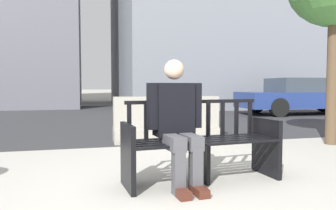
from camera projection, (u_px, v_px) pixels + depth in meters
ground_plane at (165, 198)px, 3.02m from camera, size 200.00×200.00×0.00m
street_asphalt at (106, 116)px, 11.44m from camera, size 120.00×12.00×0.01m
street_bench at (201, 145)px, 3.56m from camera, size 1.73×0.66×0.88m
seated_person at (177, 120)px, 3.39m from camera, size 0.59×0.75×1.31m
jersey_barrier_centre at (167, 123)px, 6.22m from camera, size 2.02×0.75×0.84m
car_sedan_mid at (303, 96)px, 12.06m from camera, size 4.87×2.12×1.33m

